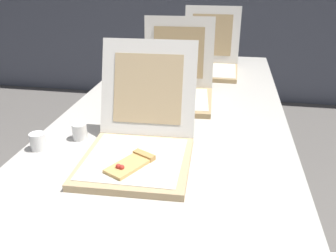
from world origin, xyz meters
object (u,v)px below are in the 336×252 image
object	(u,v)px
pizza_box_middle	(176,89)
cup_white_far	(133,84)
pizza_box_front	(139,144)
table	(171,132)
pizza_box_back	(209,63)
cup_white_near_left	(38,141)
cup_white_near_center	(80,131)

from	to	relation	value
pizza_box_middle	cup_white_far	bearing A→B (deg)	151.70
pizza_box_front	cup_white_far	distance (m)	0.69
pizza_box_middle	table	bearing A→B (deg)	-88.41
table	pizza_box_back	size ratio (longest dim) A/B	5.76
table	cup_white_near_left	world-z (taller)	cup_white_near_left
table	pizza_box_back	world-z (taller)	pizza_box_back
table	pizza_box_front	world-z (taller)	pizza_box_front
pizza_box_front	pizza_box_back	size ratio (longest dim) A/B	1.16
pizza_box_front	cup_white_far	world-z (taller)	pizza_box_front
pizza_box_middle	pizza_box_back	xyz separation A→B (m)	(0.12, 0.50, 0.00)
table	pizza_box_front	xyz separation A→B (m)	(-0.05, -0.30, 0.09)
cup_white_far	pizza_box_middle	bearing A→B (deg)	-25.47
table	pizza_box_front	distance (m)	0.32
pizza_box_back	cup_white_far	distance (m)	0.53
pizza_box_middle	cup_white_near_left	xyz separation A→B (m)	(-0.38, -0.55, -0.02)
cup_white_far	cup_white_near_center	bearing A→B (deg)	-93.93
table	pizza_box_middle	size ratio (longest dim) A/B	5.83
cup_white_near_left	pizza_box_front	bearing A→B (deg)	0.57
cup_white_near_center	cup_white_near_left	bearing A→B (deg)	-137.79
pizza_box_front	cup_white_near_left	xyz separation A→B (m)	(-0.35, -0.00, -0.02)
pizza_box_back	cup_white_near_left	xyz separation A→B (m)	(-0.50, -1.05, -0.02)
pizza_box_back	cup_white_near_center	distance (m)	1.03
cup_white_near_left	table	bearing A→B (deg)	37.19
pizza_box_front	cup_white_near_center	bearing A→B (deg)	156.55
cup_white_near_left	cup_white_far	size ratio (longest dim) A/B	1.00
pizza_box_front	pizza_box_middle	distance (m)	0.55
pizza_box_front	cup_white_far	bearing A→B (deg)	104.85
table	cup_white_near_left	distance (m)	0.51
cup_white_near_center	cup_white_far	bearing A→B (deg)	86.07
table	cup_white_near_left	size ratio (longest dim) A/B	39.83
pizza_box_back	cup_white_far	world-z (taller)	pizza_box_back
pizza_box_front	cup_white_near_center	distance (m)	0.26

